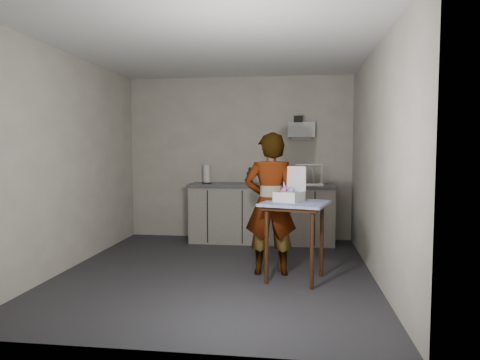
# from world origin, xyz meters

# --- Properties ---
(ground) EXTENTS (4.00, 4.00, 0.00)m
(ground) POSITION_xyz_m (0.00, 0.00, 0.00)
(ground) COLOR #242328
(ground) RESTS_ON ground
(wall_back) EXTENTS (3.60, 0.02, 2.60)m
(wall_back) POSITION_xyz_m (0.00, 1.99, 1.30)
(wall_back) COLOR beige
(wall_back) RESTS_ON ground
(wall_right) EXTENTS (0.02, 4.00, 2.60)m
(wall_right) POSITION_xyz_m (1.79, 0.00, 1.30)
(wall_right) COLOR beige
(wall_right) RESTS_ON ground
(wall_left) EXTENTS (0.02, 4.00, 2.60)m
(wall_left) POSITION_xyz_m (-1.79, 0.00, 1.30)
(wall_left) COLOR beige
(wall_left) RESTS_ON ground
(ceiling) EXTENTS (3.60, 4.00, 0.01)m
(ceiling) POSITION_xyz_m (0.00, 0.00, 2.60)
(ceiling) COLOR white
(ceiling) RESTS_ON wall_back
(kitchen_counter) EXTENTS (2.24, 0.62, 0.91)m
(kitchen_counter) POSITION_xyz_m (0.40, 1.70, 0.43)
(kitchen_counter) COLOR black
(kitchen_counter) RESTS_ON ground
(wall_shelf) EXTENTS (0.42, 0.18, 0.37)m
(wall_shelf) POSITION_xyz_m (1.00, 1.92, 1.75)
(wall_shelf) COLOR white
(wall_shelf) RESTS_ON ground
(side_table) EXTENTS (0.82, 0.82, 0.87)m
(side_table) POSITION_xyz_m (0.91, -0.18, 0.76)
(side_table) COLOR #3C1D0D
(side_table) RESTS_ON ground
(standing_man) EXTENTS (0.63, 0.44, 1.64)m
(standing_man) POSITION_xyz_m (0.63, 0.02, 0.82)
(standing_man) COLOR #B2A593
(standing_man) RESTS_ON ground
(soap_bottle) EXTENTS (0.14, 0.14, 0.26)m
(soap_bottle) POSITION_xyz_m (0.22, 1.60, 1.04)
(soap_bottle) COLOR black
(soap_bottle) RESTS_ON kitchen_counter
(soda_can) EXTENTS (0.07, 0.07, 0.14)m
(soda_can) POSITION_xyz_m (0.41, 1.66, 0.98)
(soda_can) COLOR red
(soda_can) RESTS_ON kitchen_counter
(dark_bottle) EXTENTS (0.07, 0.07, 0.23)m
(dark_bottle) POSITION_xyz_m (0.21, 1.79, 1.03)
(dark_bottle) COLOR black
(dark_bottle) RESTS_ON kitchen_counter
(paper_towel) EXTENTS (0.16, 0.16, 0.29)m
(paper_towel) POSITION_xyz_m (-0.47, 1.70, 1.05)
(paper_towel) COLOR black
(paper_towel) RESTS_ON kitchen_counter
(dish_rack) EXTENTS (0.44, 0.33, 0.31)m
(dish_rack) POSITION_xyz_m (1.10, 1.75, 0.98)
(dish_rack) COLOR white
(dish_rack) RESTS_ON kitchen_counter
(bakery_box) EXTENTS (0.37, 0.37, 0.38)m
(bakery_box) POSITION_xyz_m (0.85, -0.15, 0.96)
(bakery_box) COLOR white
(bakery_box) RESTS_ON side_table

